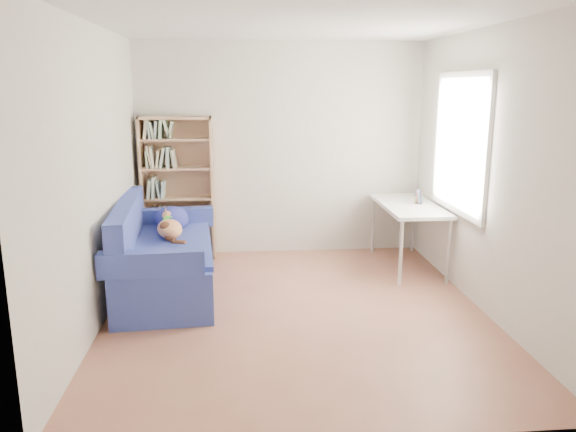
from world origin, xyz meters
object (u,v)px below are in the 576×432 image
object	(u,v)px
pen_cup	(419,198)
desk	(409,210)
bookshelf	(178,194)
sofa	(162,257)

from	to	relation	value
pen_cup	desk	bearing A→B (deg)	-176.69
bookshelf	desk	xyz separation A→B (m)	(2.68, -0.62, -0.11)
sofa	desk	bearing A→B (deg)	7.09
bookshelf	sofa	bearing A→B (deg)	-93.31
bookshelf	pen_cup	bearing A→B (deg)	-12.37
sofa	pen_cup	xyz separation A→B (m)	(2.86, 0.56, 0.45)
bookshelf	desk	world-z (taller)	bookshelf
desk	bookshelf	bearing A→B (deg)	167.01
bookshelf	desk	size ratio (longest dim) A/B	1.28
sofa	bookshelf	distance (m)	1.25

